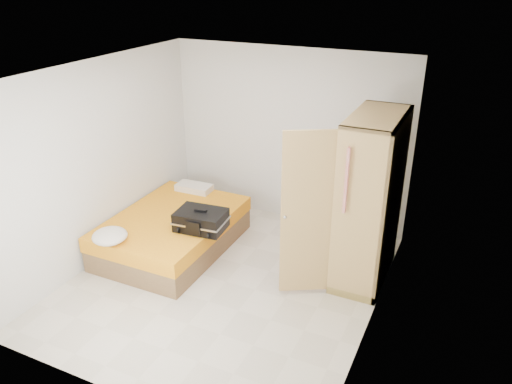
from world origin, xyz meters
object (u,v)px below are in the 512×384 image
at_px(bed, 173,232).
at_px(round_cushion, 110,236).
at_px(suitcase, 201,220).
at_px(wardrobe, 365,205).
at_px(person, 308,210).

relative_size(bed, round_cushion, 4.69).
bearing_deg(bed, suitcase, -13.60).
bearing_deg(wardrobe, bed, -170.33).
relative_size(bed, wardrobe, 0.96).
bearing_deg(person, round_cushion, 141.62).
bearing_deg(wardrobe, round_cushion, -154.63).
distance_m(bed, suitcase, 0.68).
relative_size(bed, suitcase, 2.97).
distance_m(bed, person, 1.93).
height_order(suitcase, round_cushion, suitcase).
relative_size(wardrobe, person, 1.31).
bearing_deg(suitcase, bed, 160.81).
xyz_separation_m(bed, wardrobe, (2.50, 0.43, 0.75)).
bearing_deg(person, wardrobe, -65.37).
height_order(bed, suitcase, suitcase).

